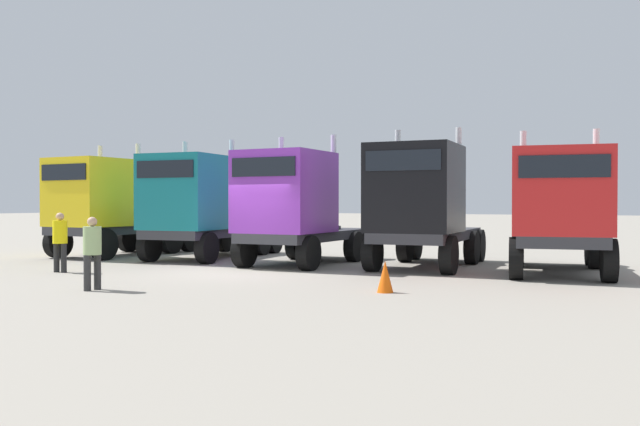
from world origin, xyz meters
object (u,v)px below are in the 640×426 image
Objects in this scene: semi_truck_red at (560,210)px; traffic_cone_mid at (385,277)px; visitor_in_hivis at (60,238)px; visitor_with_camera at (92,248)px; semi_truck_yellow at (104,206)px; semi_truck_teal at (197,206)px; semi_truck_purple at (293,206)px; semi_truck_black at (420,204)px.

traffic_cone_mid is (-2.93, -5.20, -1.42)m from semi_truck_red.
visitor_in_hivis reaches higher than visitor_with_camera.
semi_truck_red reaches higher than traffic_cone_mid.
semi_truck_yellow is 3.59× the size of visitor_with_camera.
visitor_in_hivis is (-0.86, -5.12, -0.89)m from semi_truck_teal.
traffic_cone_mid is at bearing 90.38° from visitor_in_hivis.
semi_truck_yellow is 9.88m from visitor_with_camera.
semi_truck_yellow is 8.44× the size of traffic_cone_mid.
semi_truck_black is at bearing 99.80° from semi_truck_purple.
semi_truck_teal is at bearing -91.62° from semi_truck_black.
visitor_with_camera is at bearing -58.95° from semi_truck_red.
semi_truck_red is at bearing 112.23° from visitor_in_hivis.
visitor_in_hivis is (-12.69, -5.41, -0.79)m from semi_truck_red.
semi_truck_yellow is at bearing -90.74° from semi_truck_purple.
traffic_cone_mid is (9.77, 0.21, -0.63)m from visitor_in_hivis.
semi_truck_red is 3.74× the size of visitor_in_hivis.
semi_truck_black is 5.59m from traffic_cone_mid.
semi_truck_yellow is at bearing -97.70° from semi_truck_red.
traffic_cone_mid is (12.77, -4.47, -1.52)m from semi_truck_yellow.
semi_truck_teal is 3.94× the size of visitor_with_camera.
semi_truck_teal is at bearing -96.61° from semi_truck_purple.
semi_truck_teal is at bearing 97.00° from semi_truck_yellow.
semi_truck_purple is 6.85m from visitor_in_hivis.
semi_truck_teal reaches higher than visitor_with_camera.
visitor_with_camera is at bearing -36.35° from semi_truck_black.
semi_truck_purple is at bearing -95.37° from semi_truck_red.
semi_truck_yellow is 5.63m from visitor_in_hivis.
semi_truck_yellow is at bearing -89.55° from semi_truck_teal.
semi_truck_red is 11.92m from visitor_with_camera.
semi_truck_teal reaches higher than traffic_cone_mid.
semi_truck_purple is 7.33m from visitor_with_camera.
semi_truck_purple is at bearing 137.24° from traffic_cone_mid.
semi_truck_purple is 0.96× the size of semi_truck_black.
semi_truck_purple is 0.91× the size of semi_truck_red.
traffic_cone_mid is at bearing 6.65° from semi_truck_black.
semi_truck_red is 13.82m from visitor_in_hivis.
visitor_with_camera is at bearing -156.02° from traffic_cone_mid.
traffic_cone_mid is at bearing -39.73° from semi_truck_red.
semi_truck_red is (15.69, 0.73, -0.10)m from semi_truck_yellow.
semi_truck_teal is 1.09× the size of semi_truck_black.
traffic_cone_mid is at bearing 55.15° from semi_truck_teal.
visitor_with_camera is (-8.92, -7.87, -0.81)m from semi_truck_red.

